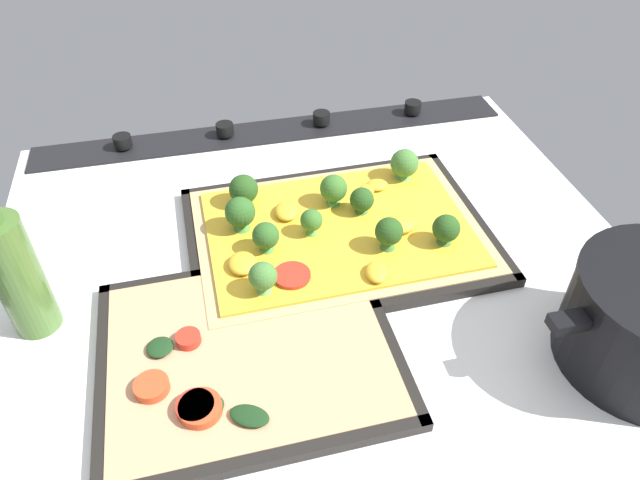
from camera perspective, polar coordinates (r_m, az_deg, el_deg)
ground_plane at (r=73.35cm, az=0.01°, el=-3.71°), size 79.66×73.44×3.00cm
stove_control_panel at (r=98.13cm, az=-4.47°, el=10.66°), size 76.47×7.00×2.60cm
baking_tray_front at (r=76.39cm, az=1.80°, el=0.38°), size 38.85×28.46×1.30cm
broccoli_pizza at (r=75.46cm, az=1.45°, el=1.44°), size 36.41×26.03×6.03cm
baking_tray_back at (r=63.73cm, az=-6.92°, el=-10.83°), size 31.40×26.62×1.30cm
veggie_pizza_back at (r=63.08cm, az=-7.31°, el=-10.62°), size 28.96×24.19×1.90cm
oil_bottle at (r=68.16cm, az=-27.45°, el=-2.79°), size 4.97×4.97×19.71cm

